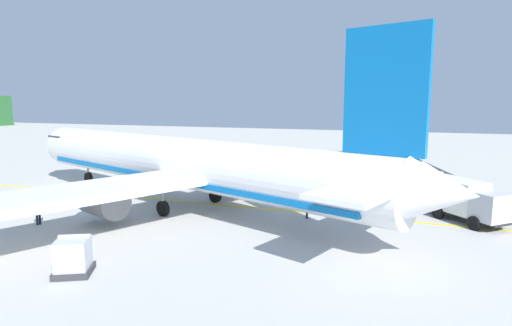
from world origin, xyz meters
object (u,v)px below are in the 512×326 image
object	(u,v)px
airliner_foreground	(182,164)
service_truck_fuel	(460,198)
cargo_container_near	(73,256)
crew_loader_left	(38,211)
service_truck_baggage	(415,175)
crew_marshaller	(307,204)

from	to	relation	value
airliner_foreground	service_truck_fuel	world-z (taller)	airliner_foreground
airliner_foreground	cargo_container_near	distance (m)	13.28
cargo_container_near	crew_loader_left	distance (m)	9.83
airliner_foreground	service_truck_baggage	bearing A→B (deg)	-50.63
cargo_container_near	airliner_foreground	bearing A→B (deg)	6.15
airliner_foreground	crew_marshaller	distance (m)	10.08
airliner_foreground	crew_loader_left	distance (m)	10.25
cargo_container_near	service_truck_baggage	bearing A→B (deg)	-30.19
cargo_container_near	crew_loader_left	bearing A→B (deg)	55.35
service_truck_baggage	cargo_container_near	size ratio (longest dim) A/B	3.00
service_truck_baggage	airliner_foreground	bearing A→B (deg)	129.37
airliner_foreground	service_truck_fuel	xyz separation A→B (m)	(3.27, -19.81, -1.84)
crew_marshaller	crew_loader_left	distance (m)	18.08
airliner_foreground	service_truck_fuel	distance (m)	20.17
service_truck_fuel	cargo_container_near	distance (m)	24.56
service_truck_fuel	airliner_foreground	bearing A→B (deg)	99.38
service_truck_fuel	service_truck_baggage	size ratio (longest dim) A/B	0.94
crew_loader_left	airliner_foreground	bearing A→B (deg)	-42.20
airliner_foreground	crew_loader_left	world-z (taller)	airliner_foreground
cargo_container_near	crew_marshaller	distance (m)	15.49
crew_marshaller	crew_loader_left	bearing A→B (deg)	114.23
crew_loader_left	cargo_container_near	bearing A→B (deg)	-124.65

